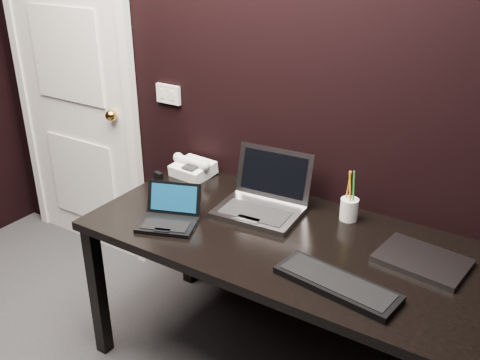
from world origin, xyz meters
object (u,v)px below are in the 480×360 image
Objects in this scene: closed_laptop at (422,260)px; mobile_phone at (158,184)px; netbook at (169,217)px; desk_phone at (193,168)px; ext_keyboard at (337,284)px; silver_laptop at (262,201)px; door at (74,89)px; desk at (284,251)px; pen_cup at (349,208)px.

mobile_phone reaches higher than closed_laptop.
netbook reaches higher than desk_phone.
silver_laptop is at bearing 145.42° from ext_keyboard.
desk_phone is (-1.02, 0.50, 0.03)m from ext_keyboard.
door is 0.99m from desk_phone.
desk_phone is 0.24m from mobile_phone.
silver_laptop is (-0.19, 0.14, 0.13)m from desk.
netbook is at bearing -131.70° from silver_laptop.
netbook is 0.77× the size of silver_laptop.
ext_keyboard is at bearing -16.63° from door.
desk_phone is at bearing 83.20° from mobile_phone.
desk is (1.65, -0.38, -0.38)m from door.
netbook is at bearing -164.48° from closed_laptop.
desk_phone is (-0.22, 0.46, 0.01)m from netbook.
ext_keyboard is (1.98, -0.59, -0.29)m from door.
desk is 17.05× the size of mobile_phone.
ext_keyboard is 4.75× the size of mobile_phone.
door is 2.08m from ext_keyboard.
door is at bearing 160.25° from mobile_phone.
silver_laptop is 1.70× the size of pen_cup.
desk_phone is (-1.24, 0.18, 0.03)m from closed_laptop.
pen_cup is at bearing 58.48° from desk.
netbook reaches higher than mobile_phone.
ext_keyboard reaches higher than desk.
desk is 0.56m from closed_laptop.
silver_laptop reaches higher than netbook.
desk_phone is (0.95, -0.09, -0.26)m from door.
mobile_phone is at bearing -165.28° from pen_cup.
netbook is 0.81m from ext_keyboard.
silver_laptop is (1.46, -0.23, -0.26)m from door.
silver_laptop is 0.63m from ext_keyboard.
pen_cup is (0.90, 0.24, 0.02)m from mobile_phone.
pen_cup is at bearing 35.14° from netbook.
door is 6.01× the size of closed_laptop.
door is at bearing 173.03° from closed_laptop.
desk_phone reaches higher than mobile_phone.
mobile_phone is at bearing -169.46° from silver_laptop.
closed_laptop reaches higher than desk.
desk is at bearing -36.74° from silver_laptop.
silver_laptop reaches higher than closed_laptop.
pen_cup is at bearing -3.01° from door.
desk is 3.59× the size of ext_keyboard.
silver_laptop is at bearing 10.54° from mobile_phone.
ext_keyboard is at bearing -34.58° from silver_laptop.
desk_phone is 2.43× the size of mobile_phone.
closed_laptop is at bearing -24.83° from pen_cup.
silver_laptop is 3.98× the size of mobile_phone.
pen_cup is (0.87, -0.01, 0.01)m from desk_phone.
netbook is 0.79m from pen_cup.
netbook is at bearing -25.20° from door.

